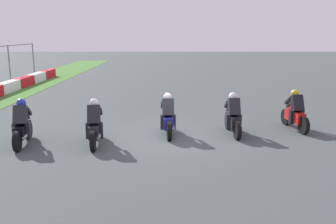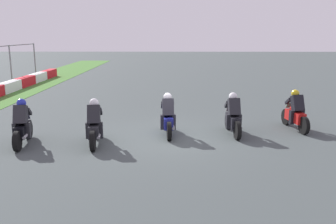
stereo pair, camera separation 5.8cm
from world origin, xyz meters
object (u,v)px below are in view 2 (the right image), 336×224
at_px(rider_lane_d, 95,126).
at_px(rider_lane_e, 22,126).
at_px(rider_lane_c, 168,118).
at_px(rider_lane_a, 295,113).
at_px(rider_lane_b, 233,117).

height_order(rider_lane_d, rider_lane_e, same).
distance_m(rider_lane_c, rider_lane_e, 4.88).
bearing_deg(rider_lane_e, rider_lane_a, -85.85).
xyz_separation_m(rider_lane_a, rider_lane_b, (-0.71, 2.47, 0.00)).
xyz_separation_m(rider_lane_c, rider_lane_e, (-1.22, 4.73, 0.00)).
bearing_deg(rider_lane_d, rider_lane_a, -80.67).
xyz_separation_m(rider_lane_b, rider_lane_c, (-0.10, 2.34, 0.00)).
distance_m(rider_lane_a, rider_lane_d, 7.45).
height_order(rider_lane_b, rider_lane_c, same).
distance_m(rider_lane_a, rider_lane_c, 4.88).
height_order(rider_lane_c, rider_lane_e, same).
relative_size(rider_lane_c, rider_lane_e, 1.00).
bearing_deg(rider_lane_a, rider_lane_d, 96.88).
bearing_deg(rider_lane_c, rider_lane_e, 100.23).
bearing_deg(rider_lane_c, rider_lane_d, 111.81).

